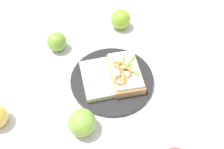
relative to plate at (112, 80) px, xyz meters
name	(u,v)px	position (x,y,z in m)	size (l,w,h in m)	color
ground_plane	(112,81)	(0.00, 0.00, -0.01)	(2.00, 2.00, 0.00)	silver
plate	(112,80)	(0.00, 0.00, 0.00)	(0.27, 0.27, 0.02)	#252325
sandwich	(125,73)	(-0.03, 0.03, 0.03)	(0.17, 0.18, 0.05)	#BA804F
bread_slice_side	(99,79)	(0.03, -0.03, 0.02)	(0.15, 0.10, 0.02)	beige
apple_0	(82,123)	(0.18, 0.05, 0.03)	(0.08, 0.08, 0.08)	#81B33D
apple_2	(121,19)	(-0.22, -0.15, 0.03)	(0.08, 0.08, 0.08)	#86B12D
apple_5	(57,42)	(0.02, -0.25, 0.03)	(0.07, 0.07, 0.07)	olive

